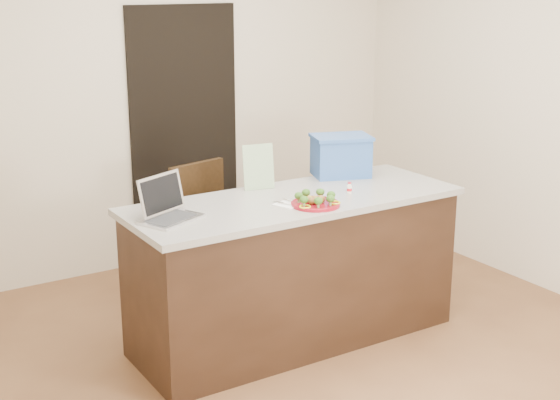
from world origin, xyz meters
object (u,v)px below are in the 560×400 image
island (294,269)px  napkin (289,204)px  blue_box (341,156)px  chair (205,228)px  laptop (166,207)px  yogurt_bottle (349,189)px  plate (315,204)px

island → napkin: napkin is taller
blue_box → chair: 1.03m
laptop → yogurt_bottle: bearing=-30.1°
napkin → chair: chair is taller
plate → yogurt_bottle: bearing=19.3°
blue_box → napkin: bearing=-130.2°
yogurt_bottle → laptop: (-1.16, 0.12, 0.03)m
laptop → blue_box: blue_box is taller
blue_box → chair: blue_box is taller
plate → chair: chair is taller
blue_box → chair: size_ratio=0.45×
napkin → plate: bearing=-38.6°
island → yogurt_bottle: (0.34, -0.09, 0.49)m
yogurt_bottle → blue_box: bearing=60.9°
island → plate: 0.51m
blue_box → plate: bearing=-118.7°
napkin → laptop: (-0.71, 0.14, 0.06)m
yogurt_bottle → island: bearing=165.9°
laptop → chair: (0.58, 0.70, -0.42)m
plate → chair: (-0.25, 0.95, -0.37)m
island → yogurt_bottle: yogurt_bottle is taller
yogurt_bottle → blue_box: size_ratio=0.15×
yogurt_bottle → plate: bearing=-160.7°
yogurt_bottle → laptop: bearing=173.9°
laptop → plate: bearing=-40.2°
island → laptop: (-0.82, 0.04, 0.52)m
island → laptop: 0.97m
plate → laptop: bearing=163.8°
island → napkin: bearing=-136.2°
plate → laptop: laptop is taller
plate → laptop: 0.86m
plate → napkin: 0.16m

